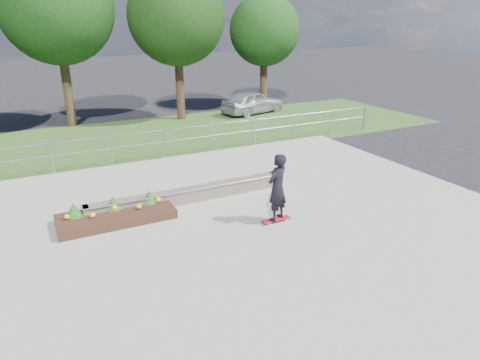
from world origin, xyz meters
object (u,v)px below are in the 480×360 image
skateboarder (277,188)px  parked_car (253,102)px  grind_ledge (189,195)px  planter_bed (116,214)px

skateboarder → parked_car: bearing=63.9°
parked_car → grind_ledge: bearing=129.3°
grind_ledge → planter_bed: planter_bed is taller
grind_ledge → skateboarder: (1.55, -2.34, 0.77)m
grind_ledge → skateboarder: size_ratio=3.19×
planter_bed → skateboarder: bearing=-28.6°
grind_ledge → skateboarder: 2.91m
grind_ledge → parked_car: bearing=53.2°
grind_ledge → parked_car: parked_car is taller
grind_ledge → planter_bed: bearing=-172.2°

